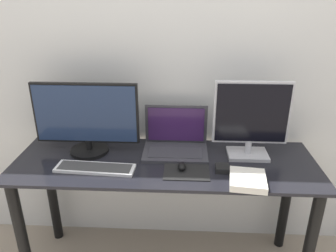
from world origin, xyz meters
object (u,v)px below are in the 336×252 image
object	(u,v)px
mouse	(182,166)
power_brick	(222,168)
laptop	(176,141)
keyboard	(95,168)
monitor_right	(251,119)
monitor_left	(86,119)
book	(248,180)

from	to	relation	value
mouse	power_brick	distance (m)	0.21
laptop	mouse	xyz separation A→B (m)	(0.04, -0.23, -0.04)
keyboard	power_brick	world-z (taller)	power_brick
laptop	keyboard	world-z (taller)	laptop
monitor_right	mouse	distance (m)	0.46
laptop	monitor_left	bearing A→B (deg)	-174.52
monitor_right	mouse	bearing A→B (deg)	-154.29
power_brick	monitor_right	bearing A→B (deg)	47.75
laptop	power_brick	world-z (taller)	laptop
monitor_left	power_brick	xyz separation A→B (m)	(0.76, -0.18, -0.19)
laptop	mouse	world-z (taller)	laptop
monitor_right	mouse	xyz separation A→B (m)	(-0.37, -0.18, -0.20)
laptop	keyboard	bearing A→B (deg)	-149.43
monitor_left	keyboard	world-z (taller)	monitor_left
laptop	keyboard	distance (m)	0.49
monitor_right	keyboard	world-z (taller)	monitor_right
keyboard	book	bearing A→B (deg)	-6.41
keyboard	book	xyz separation A→B (m)	(0.79, -0.09, 0.01)
laptop	keyboard	xyz separation A→B (m)	(-0.42, -0.25, -0.05)
laptop	mouse	size ratio (longest dim) A/B	5.15
monitor_left	power_brick	distance (m)	0.80
keyboard	laptop	bearing A→B (deg)	30.57
book	power_brick	size ratio (longest dim) A/B	2.82
monitor_left	monitor_right	bearing A→B (deg)	0.00
mouse	book	xyz separation A→B (m)	(0.33, -0.11, -0.01)
monitor_left	mouse	distance (m)	0.60
monitor_left	monitor_right	distance (m)	0.92
monitor_right	laptop	world-z (taller)	monitor_right
book	keyboard	bearing A→B (deg)	173.59
book	laptop	bearing A→B (deg)	137.46
book	mouse	bearing A→B (deg)	161.70
mouse	power_brick	size ratio (longest dim) A/B	0.97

